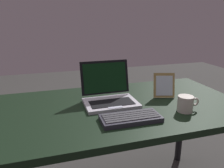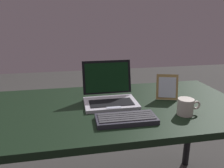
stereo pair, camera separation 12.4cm
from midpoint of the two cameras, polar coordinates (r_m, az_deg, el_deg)
The scene contains 5 objects.
desk at distance 1.28m, azimuth -6.89°, elevation -9.16°, with size 1.74×0.78×0.74m.
laptop_front at distance 1.30m, azimuth -3.55°, elevation -2.85°, with size 0.30×0.26×0.23m.
external_keyboard at distance 1.09m, azimuth 1.58°, elevation -8.93°, with size 0.30×0.14×0.03m.
photo_frame at distance 1.39m, azimuth 10.95°, elevation -0.43°, with size 0.14×0.09×0.16m.
coffee_mug at distance 1.22m, azimuth 15.93°, elevation -5.02°, with size 0.13×0.08×0.09m.
Camera 1 is at (-0.25, -1.11, 1.23)m, focal length 35.09 mm.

